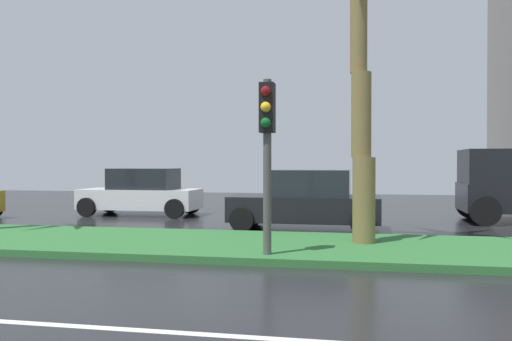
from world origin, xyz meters
name	(u,v)px	position (x,y,z in m)	size (l,w,h in m)	color
ground_plane	(129,240)	(0.00, 9.00, -0.05)	(90.00, 42.00, 0.10)	black
median_strip	(111,241)	(0.00, 8.00, 0.07)	(85.50, 4.00, 0.15)	#2D6B33
traffic_signal_median_right	(267,134)	(4.01, 6.47, 2.48)	(0.28, 0.43, 3.39)	#4C4C47
car_in_traffic_second	(141,193)	(-2.15, 14.79, 0.83)	(4.30, 2.02, 1.72)	white
car_in_traffic_third	(306,201)	(4.22, 11.75, 0.83)	(4.30, 2.02, 1.72)	black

